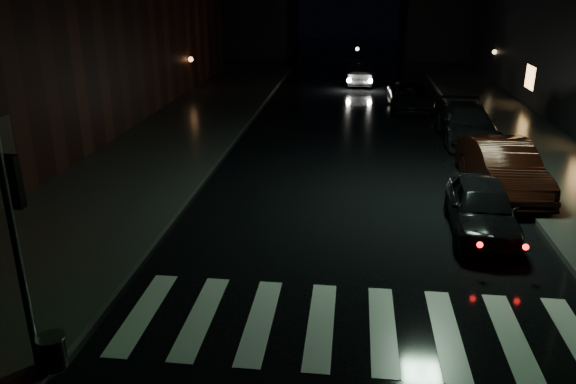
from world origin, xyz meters
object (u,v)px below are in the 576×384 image
(oncoming_car, at_px, (361,74))
(parked_car_c, at_px, (467,124))
(parked_car_d, at_px, (410,96))
(parked_car_a, at_px, (482,207))
(parked_car_b, at_px, (502,167))

(oncoming_car, bearing_deg, parked_car_c, 109.81)
(parked_car_d, bearing_deg, oncoming_car, 109.32)
(parked_car_a, height_order, parked_car_d, parked_car_a)
(parked_car_b, height_order, oncoming_car, parked_car_b)
(oncoming_car, bearing_deg, parked_car_a, 99.63)
(parked_car_a, bearing_deg, parked_car_b, 71.81)
(parked_car_d, height_order, oncoming_car, oncoming_car)
(parked_car_c, height_order, oncoming_car, parked_car_c)
(parked_car_a, relative_size, parked_car_d, 0.86)
(parked_car_c, bearing_deg, oncoming_car, 107.77)
(parked_car_b, bearing_deg, parked_car_d, 93.40)
(parked_car_d, bearing_deg, parked_car_a, -88.02)
(parked_car_d, xyz_separation_m, oncoming_car, (-2.53, 7.23, 0.04))
(parked_car_b, relative_size, oncoming_car, 1.15)
(parked_car_a, bearing_deg, parked_car_c, 85.41)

